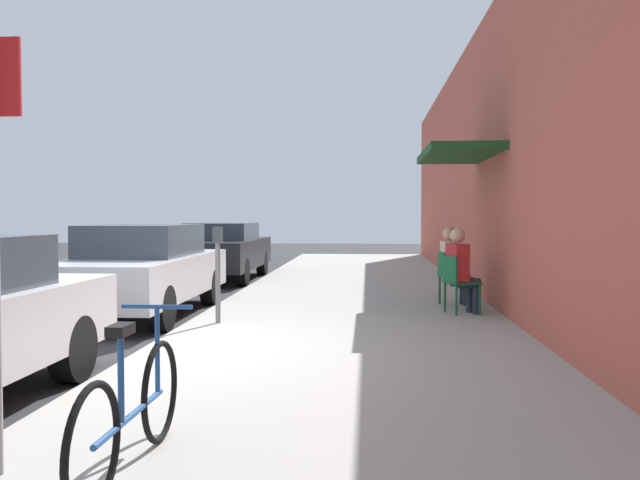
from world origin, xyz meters
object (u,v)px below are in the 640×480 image
(parking_meter, at_px, (218,267))
(cafe_chair_0, at_px, (457,280))
(parked_car_2, at_px, (222,250))
(parked_car_1, at_px, (140,269))
(cafe_chair_1, at_px, (449,274))
(seated_patron_1, at_px, (453,263))
(seated_patron_0, at_px, (461,267))
(bicycle_0, at_px, (132,411))

(parking_meter, bearing_deg, cafe_chair_0, 17.43)
(parked_car_2, bearing_deg, parking_meter, -77.73)
(parked_car_1, distance_m, cafe_chair_1, 4.99)
(parked_car_1, relative_size, parking_meter, 3.33)
(cafe_chair_1, bearing_deg, seated_patron_1, 7.23)
(parked_car_1, relative_size, parked_car_2, 1.00)
(cafe_chair_0, relative_size, seated_patron_0, 0.67)
(seated_patron_0, height_order, cafe_chair_1, seated_patron_0)
(parking_meter, relative_size, seated_patron_0, 1.02)
(cafe_chair_1, height_order, seated_patron_1, seated_patron_1)
(bicycle_0, bearing_deg, cafe_chair_1, 69.81)
(bicycle_0, xyz_separation_m, seated_patron_0, (2.74, 6.31, 0.34))
(seated_patron_1, bearing_deg, parked_car_2, 134.55)
(parked_car_1, height_order, bicycle_0, parked_car_1)
(seated_patron_0, bearing_deg, cafe_chair_1, 93.59)
(parked_car_1, xyz_separation_m, parked_car_2, (-0.00, 5.81, -0.00))
(seated_patron_0, distance_m, cafe_chair_1, 0.99)
(parked_car_1, relative_size, seated_patron_1, 3.41)
(cafe_chair_0, distance_m, seated_patron_1, 1.02)
(bicycle_0, relative_size, seated_patron_1, 1.33)
(parked_car_1, xyz_separation_m, bicycle_0, (2.25, -6.55, -0.26))
(parked_car_2, bearing_deg, seated_patron_1, -45.45)
(parking_meter, distance_m, bicycle_0, 5.29)
(bicycle_0, relative_size, cafe_chair_0, 1.97)
(parked_car_1, xyz_separation_m, parking_meter, (1.55, -1.32, 0.14))
(cafe_chair_0, bearing_deg, bicycle_0, -113.08)
(bicycle_0, xyz_separation_m, seated_patron_1, (2.74, 7.29, 0.34))
(parking_meter, bearing_deg, parked_car_1, 139.61)
(bicycle_0, height_order, seated_patron_1, seated_patron_1)
(seated_patron_0, bearing_deg, bicycle_0, -113.45)
(parked_car_1, distance_m, seated_patron_1, 5.05)
(parking_meter, relative_size, seated_patron_1, 1.02)
(parking_meter, bearing_deg, seated_patron_1, 30.89)
(bicycle_0, bearing_deg, seated_patron_0, 66.55)
(bicycle_0, height_order, seated_patron_0, seated_patron_0)
(parked_car_1, height_order, cafe_chair_0, parked_car_1)
(bicycle_0, xyz_separation_m, cafe_chair_0, (2.68, 6.29, 0.14))
(parked_car_1, xyz_separation_m, seated_patron_0, (4.99, -0.24, 0.07))
(parking_meter, height_order, cafe_chair_1, parking_meter)
(cafe_chair_1, xyz_separation_m, seated_patron_1, (0.06, 0.01, 0.19))
(parking_meter, height_order, cafe_chair_0, parking_meter)
(bicycle_0, distance_m, seated_patron_1, 7.79)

